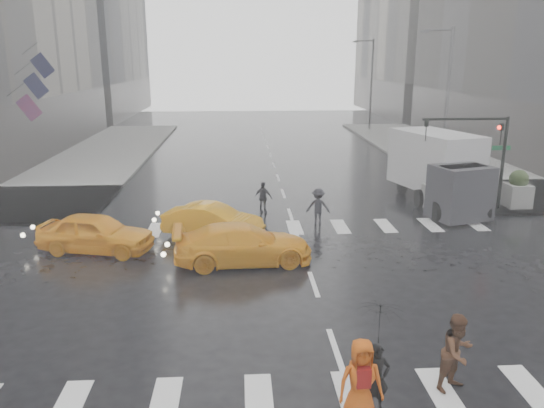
{
  "coord_description": "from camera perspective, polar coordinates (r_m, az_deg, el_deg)",
  "views": [
    {
      "loc": [
        -2.33,
        -15.76,
        7.03
      ],
      "look_at": [
        -1.23,
        2.0,
        2.17
      ],
      "focal_mm": 35.0,
      "sensor_mm": 36.0,
      "label": 1
    }
  ],
  "objects": [
    {
      "name": "ground",
      "position": [
        17.41,
        4.5,
        -8.58
      ],
      "size": [
        120.0,
        120.0,
        0.0
      ],
      "primitive_type": "plane",
      "color": "black",
      "rests_on": "ground"
    },
    {
      "name": "road_markings",
      "position": [
        17.41,
        4.5,
        -8.56
      ],
      "size": [
        18.0,
        48.0,
        0.01
      ],
      "primitive_type": null,
      "color": "silver",
      "rests_on": "ground"
    },
    {
      "name": "traffic_signal_pole",
      "position": [
        26.6,
        21.84,
        5.96
      ],
      "size": [
        4.45,
        0.42,
        4.5
      ],
      "color": "black",
      "rests_on": "ground"
    },
    {
      "name": "street_lamp_near",
      "position": [
        36.3,
        18.14,
        11.27
      ],
      "size": [
        2.15,
        0.22,
        9.0
      ],
      "color": "#59595B",
      "rests_on": "ground"
    },
    {
      "name": "street_lamp_far",
      "position": [
        55.39,
        10.51,
        12.9
      ],
      "size": [
        2.15,
        0.22,
        9.0
      ],
      "color": "#59595B",
      "rests_on": "ground"
    },
    {
      "name": "planter_west",
      "position": [
        26.41,
        17.25,
        1.36
      ],
      "size": [
        1.1,
        1.1,
        1.8
      ],
      "color": "gray",
      "rests_on": "ground"
    },
    {
      "name": "planter_mid",
      "position": [
        27.18,
        21.2,
        1.39
      ],
      "size": [
        1.1,
        1.1,
        1.8
      ],
      "color": "gray",
      "rests_on": "ground"
    },
    {
      "name": "planter_east",
      "position": [
        28.07,
        24.91,
        1.41
      ],
      "size": [
        1.1,
        1.1,
        1.8
      ],
      "color": "gray",
      "rests_on": "ground"
    },
    {
      "name": "flag_cluster",
      "position": [
        36.58,
        -24.49,
        11.79
      ],
      "size": [
        2.87,
        3.06,
        4.69
      ],
      "color": "#59595B",
      "rests_on": "ground"
    },
    {
      "name": "pedestrian_black",
      "position": [
        11.08,
        11.45,
        -14.04
      ],
      "size": [
        1.13,
        1.14,
        2.43
      ],
      "rotation": [
        0.0,
        0.0,
        0.19
      ],
      "color": "black",
      "rests_on": "ground"
    },
    {
      "name": "pedestrian_brown",
      "position": [
        12.61,
        19.33,
        -14.82
      ],
      "size": [
        1.08,
        1.01,
        1.78
      ],
      "primitive_type": "imported",
      "rotation": [
        0.0,
        0.0,
        0.51
      ],
      "color": "#492B1A",
      "rests_on": "ground"
    },
    {
      "name": "pedestrian_orange",
      "position": [
        11.08,
        9.52,
        -18.41
      ],
      "size": [
        0.93,
        0.63,
        1.84
      ],
      "rotation": [
        0.0,
        0.0,
        0.05
      ],
      "color": "#C24C0D",
      "rests_on": "ground"
    },
    {
      "name": "pedestrian_far_a",
      "position": [
        24.92,
        -0.93,
        0.69
      ],
      "size": [
        1.03,
        0.87,
        1.5
      ],
      "primitive_type": "imported",
      "rotation": [
        0.0,
        0.0,
        2.68
      ],
      "color": "black",
      "rests_on": "ground"
    },
    {
      "name": "pedestrian_far_b",
      "position": [
        23.27,
        4.98,
        -0.28
      ],
      "size": [
        1.13,
        0.75,
        1.62
      ],
      "primitive_type": "imported",
      "rotation": [
        0.0,
        0.0,
        2.97
      ],
      "color": "black",
      "rests_on": "ground"
    },
    {
      "name": "taxi_front",
      "position": [
        21.0,
        -18.44,
        -2.97
      ],
      "size": [
        4.59,
        2.68,
        1.47
      ],
      "primitive_type": "imported",
      "rotation": [
        0.0,
        0.0,
        1.34
      ],
      "color": "#FFA20D",
      "rests_on": "ground"
    },
    {
      "name": "taxi_mid",
      "position": [
        21.73,
        -6.37,
        -1.82
      ],
      "size": [
        4.32,
        2.7,
        1.34
      ],
      "primitive_type": "imported",
      "rotation": [
        0.0,
        0.0,
        1.23
      ],
      "color": "#FFA20D",
      "rests_on": "ground"
    },
    {
      "name": "taxi_rear",
      "position": [
        18.85,
        -3.13,
        -4.33
      ],
      "size": [
        4.45,
        2.31,
        1.42
      ],
      "primitive_type": "imported",
      "rotation": [
        0.0,
        0.0,
        1.65
      ],
      "color": "#FFA20D",
      "rests_on": "ground"
    },
    {
      "name": "box_truck",
      "position": [
        27.18,
        17.76,
        3.65
      ],
      "size": [
        2.49,
        6.65,
        3.53
      ],
      "rotation": [
        0.0,
        0.0,
        0.29
      ],
      "color": "silver",
      "rests_on": "ground"
    }
  ]
}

